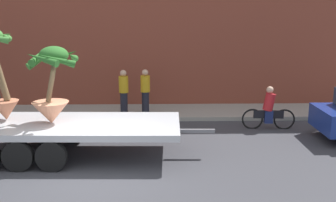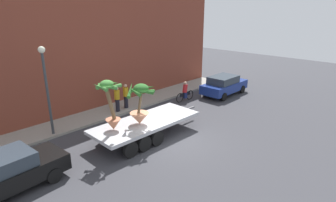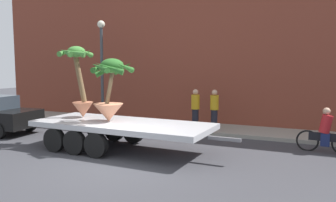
# 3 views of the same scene
# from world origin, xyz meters

# --- Properties ---
(ground_plane) EXTENTS (60.00, 60.00, 0.00)m
(ground_plane) POSITION_xyz_m (0.00, 0.00, 0.00)
(ground_plane) COLOR #38383D
(sidewalk) EXTENTS (24.00, 2.20, 0.15)m
(sidewalk) POSITION_xyz_m (0.00, 6.10, 0.07)
(sidewalk) COLOR gray
(sidewalk) RESTS_ON ground
(building_facade) EXTENTS (24.00, 1.20, 8.54)m
(building_facade) POSITION_xyz_m (0.00, 7.80, 4.27)
(building_facade) COLOR brown
(building_facade) RESTS_ON ground
(flatbed_trailer) EXTENTS (7.17, 2.59, 0.98)m
(flatbed_trailer) POSITION_xyz_m (-1.00, 1.45, 0.77)
(flatbed_trailer) COLOR #B7BABF
(flatbed_trailer) RESTS_ON ground
(potted_palm_rear) EXTENTS (1.25, 1.31, 2.61)m
(potted_palm_rear) POSITION_xyz_m (-2.76, 1.76, 2.38)
(potted_palm_rear) COLOR #C17251
(potted_palm_rear) RESTS_ON flatbed_trailer
(potted_palm_middle) EXTENTS (1.52, 1.60, 2.15)m
(potted_palm_middle) POSITION_xyz_m (-1.18, 1.39, 2.02)
(potted_palm_middle) COLOR tan
(potted_palm_middle) RESTS_ON flatbed_trailer
(cyclist) EXTENTS (1.84, 0.37, 1.54)m
(cyclist) POSITION_xyz_m (5.56, 3.97, 0.67)
(cyclist) COLOR black
(cyclist) RESTS_ON ground
(parked_car) EXTENTS (4.31, 1.95, 1.58)m
(parked_car) POSITION_xyz_m (8.91, 2.67, 0.83)
(parked_car) COLOR navy
(parked_car) RESTS_ON ground
(trailing_car) EXTENTS (4.61, 2.11, 1.58)m
(trailing_car) POSITION_xyz_m (-7.78, 1.80, 0.83)
(trailing_car) COLOR black
(trailing_car) RESTS_ON ground
(pedestrian_near_gate) EXTENTS (0.36, 0.36, 1.71)m
(pedestrian_near_gate) POSITION_xyz_m (0.42, 5.55, 1.04)
(pedestrian_near_gate) COLOR black
(pedestrian_near_gate) RESTS_ON sidewalk
(pedestrian_far_left) EXTENTS (0.36, 0.36, 1.71)m
(pedestrian_far_left) POSITION_xyz_m (1.23, 5.66, 1.04)
(pedestrian_far_left) COLOR black
(pedestrian_far_left) RESTS_ON sidewalk
(street_lamp) EXTENTS (0.36, 0.36, 4.83)m
(street_lamp) POSITION_xyz_m (-4.22, 5.30, 3.23)
(street_lamp) COLOR #383D42
(street_lamp) RESTS_ON sidewalk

